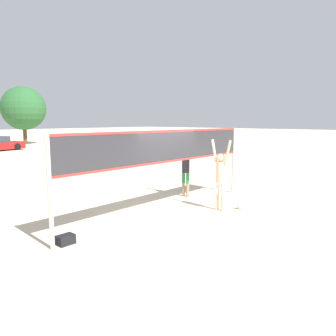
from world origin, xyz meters
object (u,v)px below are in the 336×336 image
object	(u,v)px
volleyball	(240,206)
tree_left_cluster	(23,108)
player_blocker	(186,165)
volleyball_net	(168,152)
gear_bag	(66,240)
player_spiker	(220,173)

from	to	relation	value
volleyball	tree_left_cluster	size ratio (longest dim) A/B	0.03
player_blocker	tree_left_cluster	xyz separation A→B (m)	(8.65, 31.33, 3.05)
volleyball_net	player_blocker	bearing A→B (deg)	24.84
player_blocker	volleyball	distance (m)	2.65
volleyball_net	tree_left_cluster	xyz separation A→B (m)	(10.71, 32.28, 2.37)
gear_bag	tree_left_cluster	size ratio (longest dim) A/B	0.06
volleyball	volleyball_net	bearing A→B (deg)	141.55
player_blocker	tree_left_cluster	bearing A→B (deg)	164.57
gear_bag	volleyball_net	bearing A→B (deg)	-0.57
gear_bag	tree_left_cluster	bearing A→B (deg)	66.22
player_spiker	tree_left_cluster	world-z (taller)	tree_left_cluster
tree_left_cluster	player_spiker	bearing A→B (deg)	-105.79
volleyball_net	gear_bag	world-z (taller)	volleyball_net
volleyball_net	gear_bag	size ratio (longest dim) A/B	20.07
player_spiker	volleyball	distance (m)	1.28
volleyball_net	player_blocker	size ratio (longest dim) A/B	3.48
player_spiker	tree_left_cluster	bearing A→B (deg)	-15.79
volleyball_net	gear_bag	xyz separation A→B (m)	(-3.50, 0.03, -1.76)
volleyball	tree_left_cluster	distance (m)	35.13
player_blocker	gear_bag	xyz separation A→B (m)	(-5.56, -0.92, -1.07)
player_blocker	player_spiker	bearing A→B (deg)	-21.21
player_spiker	gear_bag	world-z (taller)	player_spiker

